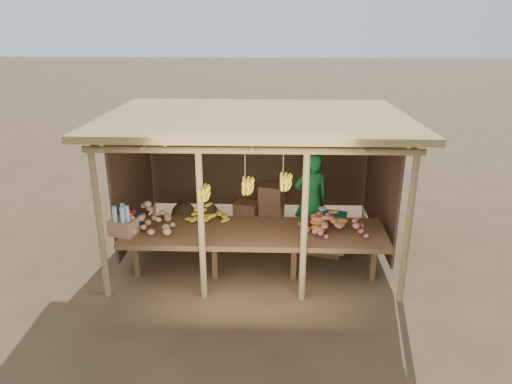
{
  "coord_description": "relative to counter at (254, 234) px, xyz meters",
  "views": [
    {
      "loc": [
        0.23,
        -7.64,
        4.01
      ],
      "look_at": [
        0.0,
        0.0,
        1.05
      ],
      "focal_mm": 35.0,
      "sensor_mm": 36.0,
      "label": 1
    }
  ],
  "objects": [
    {
      "name": "vendor",
      "position": [
        0.94,
        1.25,
        0.08
      ],
      "size": [
        0.66,
        0.5,
        1.63
      ],
      "primitive_type": "imported",
      "rotation": [
        0.0,
        0.0,
        3.34
      ],
      "color": "#186C2D",
      "rests_on": "ground"
    },
    {
      "name": "onion_heap",
      "position": [
        1.26,
        -0.08,
        0.24
      ],
      "size": [
        0.99,
        0.77,
        0.36
      ],
      "primitive_type": null,
      "rotation": [
        0.0,
        0.0,
        0.32
      ],
      "color": "#B25656",
      "rests_on": "counter"
    },
    {
      "name": "potato_heap",
      "position": [
        -1.65,
        0.03,
        0.24
      ],
      "size": [
        1.15,
        0.96,
        0.37
      ],
      "primitive_type": null,
      "rotation": [
        0.0,
        0.0,
        0.43
      ],
      "color": "tan",
      "rests_on": "counter"
    },
    {
      "name": "carton_stack",
      "position": [
        0.1,
        2.15,
        -0.43
      ],
      "size": [
        1.0,
        0.45,
        0.71
      ],
      "color": "#9D6846",
      "rests_on": "ground"
    },
    {
      "name": "tomato_basin",
      "position": [
        -1.9,
        0.17,
        0.15
      ],
      "size": [
        0.4,
        0.4,
        0.21
      ],
      "rotation": [
        0.0,
        0.0,
        0.35
      ],
      "color": "navy",
      "rests_on": "counter"
    },
    {
      "name": "bottle_box",
      "position": [
        -1.9,
        -0.17,
        0.24
      ],
      "size": [
        0.43,
        0.38,
        0.46
      ],
      "color": "#9D6846",
      "rests_on": "counter"
    },
    {
      "name": "counter",
      "position": [
        0.0,
        0.0,
        0.0
      ],
      "size": [
        3.9,
        1.05,
        0.8
      ],
      "color": "brown",
      "rests_on": "ground"
    },
    {
      "name": "ground",
      "position": [
        -0.0,
        0.95,
        -0.74
      ],
      "size": [
        60.0,
        60.0,
        0.0
      ],
      "primitive_type": "plane",
      "color": "brown",
      "rests_on": "ground"
    },
    {
      "name": "stall_structure",
      "position": [
        -0.01,
        1.02,
        1.19
      ],
      "size": [
        4.7,
        3.5,
        2.43
      ],
      "color": "#967D4D",
      "rests_on": "ground"
    },
    {
      "name": "tarp_crate",
      "position": [
        1.14,
        0.94,
        -0.4
      ],
      "size": [
        0.83,
        0.76,
        0.83
      ],
      "color": "brown",
      "rests_on": "ground"
    },
    {
      "name": "burlap_sacks",
      "position": [
        -1.14,
        1.68,
        -0.46
      ],
      "size": [
        0.92,
        0.48,
        0.65
      ],
      "color": "#4E3724",
      "rests_on": "ground"
    },
    {
      "name": "sweet_potato_heap",
      "position": [
        1.22,
        0.0,
        0.24
      ],
      "size": [
        1.01,
        0.65,
        0.36
      ],
      "primitive_type": null,
      "rotation": [
        0.0,
        0.0,
        0.06
      ],
      "color": "#AB5D2C",
      "rests_on": "counter"
    },
    {
      "name": "banana_pile",
      "position": [
        -0.72,
        0.29,
        0.23
      ],
      "size": [
        0.62,
        0.46,
        0.35
      ],
      "primitive_type": null,
      "rotation": [
        0.0,
        0.0,
        0.25
      ],
      "color": "yellow",
      "rests_on": "counter"
    }
  ]
}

